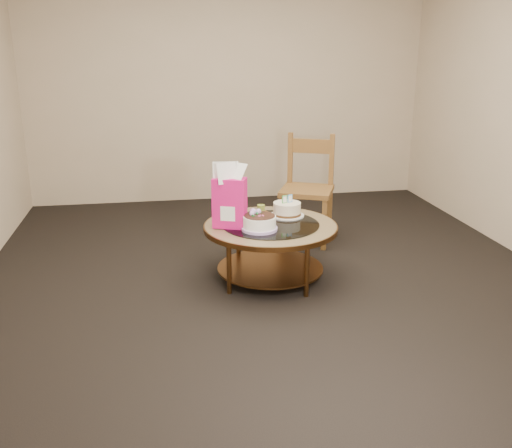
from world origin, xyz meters
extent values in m
plane|color=black|center=(0.00, 0.00, 0.00)|extent=(5.00, 5.00, 0.00)
cube|color=#C6AF96|center=(0.00, 2.50, 1.30)|extent=(4.50, 0.02, 2.60)
cube|color=#C6AF96|center=(0.00, -2.50, 1.30)|extent=(4.50, 0.02, 2.60)
cylinder|color=brown|center=(0.35, 0.20, 0.21)|extent=(0.04, 0.04, 0.42)
cylinder|color=brown|center=(-0.20, 0.35, 0.21)|extent=(0.04, 0.04, 0.42)
cylinder|color=brown|center=(-0.35, -0.20, 0.21)|extent=(0.04, 0.04, 0.42)
cylinder|color=brown|center=(0.20, -0.35, 0.21)|extent=(0.04, 0.04, 0.42)
cylinder|color=brown|center=(0.00, 0.00, 0.10)|extent=(0.82, 0.82, 0.02)
cylinder|color=brown|center=(0.00, 0.00, 0.43)|extent=(1.02, 1.02, 0.04)
cylinder|color=#896D4B|center=(0.00, 0.00, 0.45)|extent=(1.00, 1.00, 0.01)
cylinder|color=black|center=(0.00, 0.00, 0.45)|extent=(0.74, 0.74, 0.01)
cylinder|color=#C19EE0|center=(-0.11, -0.13, 0.47)|extent=(0.26, 0.26, 0.02)
cylinder|color=white|center=(-0.11, -0.13, 0.51)|extent=(0.24, 0.24, 0.11)
cylinder|color=black|center=(-0.11, -0.13, 0.57)|extent=(0.23, 0.23, 0.01)
sphere|color=#C19EE0|center=(-0.15, -0.08, 0.59)|extent=(0.05, 0.05, 0.05)
sphere|color=#C19EE0|center=(-0.11, -0.08, 0.58)|extent=(0.04, 0.04, 0.04)
sphere|color=#C19EE0|center=(-0.16, -0.12, 0.58)|extent=(0.04, 0.04, 0.04)
cone|color=#1D6E2E|center=(-0.12, -0.11, 0.57)|extent=(0.02, 0.03, 0.02)
cone|color=#1D6E2E|center=(-0.17, -0.09, 0.57)|extent=(0.04, 0.03, 0.02)
cone|color=#1D6E2E|center=(-0.09, -0.07, 0.57)|extent=(0.04, 0.03, 0.02)
cone|color=#1D6E2E|center=(-0.15, -0.15, 0.57)|extent=(0.04, 0.03, 0.02)
cylinder|color=white|center=(0.17, 0.18, 0.46)|extent=(0.27, 0.27, 0.01)
cylinder|color=#442913|center=(0.17, 0.18, 0.48)|extent=(0.22, 0.22, 0.02)
cylinder|color=white|center=(0.17, 0.18, 0.53)|extent=(0.22, 0.22, 0.08)
cube|color=#4FB853|center=(0.14, 0.17, 0.60)|extent=(0.04, 0.02, 0.06)
cube|color=silver|center=(0.14, 0.17, 0.60)|extent=(0.03, 0.02, 0.05)
cube|color=#469DEE|center=(0.19, 0.19, 0.60)|extent=(0.04, 0.02, 0.06)
cube|color=silver|center=(0.19, 0.19, 0.60)|extent=(0.03, 0.02, 0.05)
cube|color=#D8145E|center=(-0.31, -0.02, 0.64)|extent=(0.27, 0.21, 0.37)
cube|color=white|center=(-0.31, -0.02, 0.58)|extent=(0.15, 0.17, 0.11)
cube|color=tan|center=(-0.03, 0.25, 0.46)|extent=(0.12, 0.12, 0.01)
cylinder|color=gold|center=(-0.03, 0.25, 0.47)|extent=(0.12, 0.12, 0.01)
cylinder|color=olive|center=(-0.03, 0.25, 0.51)|extent=(0.06, 0.06, 0.06)
cylinder|color=black|center=(-0.03, 0.25, 0.54)|extent=(0.00, 0.00, 0.01)
cube|color=brown|center=(0.50, 0.84, 0.48)|extent=(0.59, 0.59, 0.04)
cube|color=brown|center=(0.25, 0.74, 0.24)|extent=(0.06, 0.06, 0.48)
cube|color=brown|center=(0.60, 0.58, 0.24)|extent=(0.06, 0.06, 0.48)
cube|color=brown|center=(0.40, 1.09, 0.24)|extent=(0.06, 0.06, 0.48)
cube|color=brown|center=(0.75, 0.94, 0.24)|extent=(0.06, 0.06, 0.48)
cube|color=brown|center=(0.40, 1.09, 0.73)|extent=(0.06, 0.06, 0.49)
cube|color=brown|center=(0.75, 0.94, 0.73)|extent=(0.06, 0.06, 0.49)
cube|color=brown|center=(0.58, 1.01, 0.86)|extent=(0.37, 0.18, 0.13)
camera|label=1|loc=(-0.81, -4.04, 1.77)|focal=40.00mm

